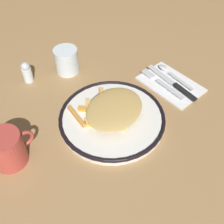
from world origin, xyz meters
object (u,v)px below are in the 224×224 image
at_px(fries_heap, 112,109).
at_px(coffee_mug, 7,149).
at_px(plate, 112,118).
at_px(salt_shaker, 27,72).
at_px(water_glass, 67,61).
at_px(spoon, 170,73).
at_px(knife, 175,85).
at_px(fork, 162,83).
at_px(napkin, 171,83).

xyz_separation_m(fries_heap, coffee_mug, (-0.28, 0.04, 0.01)).
height_order(plate, coffee_mug, coffee_mug).
bearing_deg(coffee_mug, salt_shaker, 57.14).
bearing_deg(water_glass, salt_shaker, 165.89).
bearing_deg(spoon, plate, -170.72).
bearing_deg(salt_shaker, water_glass, -14.11).
xyz_separation_m(knife, spoon, (0.03, 0.05, 0.00)).
bearing_deg(fries_heap, spoon, 8.25).
height_order(fork, spoon, spoon).
xyz_separation_m(napkin, knife, (-0.00, -0.02, 0.01)).
bearing_deg(knife, fork, 132.13).
relative_size(plate, napkin, 1.54).
relative_size(fork, knife, 0.84).
bearing_deg(coffee_mug, water_glass, 37.31).
bearing_deg(coffee_mug, napkin, -3.99).
xyz_separation_m(plate, water_glass, (0.01, 0.27, 0.03)).
relative_size(spoon, salt_shaker, 2.10).
distance_m(fork, knife, 0.04).
xyz_separation_m(coffee_mug, salt_shaker, (0.17, 0.26, -0.01)).
xyz_separation_m(plate, salt_shaker, (-0.11, 0.30, 0.03)).
xyz_separation_m(fries_heap, fork, (0.21, 0.02, -0.03)).
xyz_separation_m(knife, coffee_mug, (-0.53, 0.06, 0.04)).
bearing_deg(plate, fries_heap, 55.47).
bearing_deg(fork, water_glass, 129.17).
height_order(water_glass, coffee_mug, coffee_mug).
bearing_deg(spoon, water_glass, 138.92).
distance_m(spoon, coffee_mug, 0.55).
bearing_deg(knife, napkin, 89.28).
xyz_separation_m(plate, knife, (0.24, -0.01, 0.00)).
bearing_deg(plate, spoon, 9.28).
height_order(fries_heap, water_glass, water_glass).
bearing_deg(water_glass, fork, -50.83).
height_order(napkin, knife, knife).
xyz_separation_m(fries_heap, salt_shaker, (-0.12, 0.30, -0.00)).
relative_size(knife, water_glass, 2.47).
bearing_deg(coffee_mug, plate, -9.39).
relative_size(knife, coffee_mug, 1.85).
xyz_separation_m(water_glass, coffee_mug, (-0.29, -0.22, 0.00)).
bearing_deg(knife, coffee_mug, 173.97).
relative_size(plate, fork, 1.71).
distance_m(fries_heap, water_glass, 0.27).
height_order(fries_heap, salt_shaker, salt_shaker).
relative_size(fork, salt_shaker, 2.44).
bearing_deg(fork, coffee_mug, 177.19).
height_order(fork, salt_shaker, salt_shaker).
relative_size(fork, spoon, 1.16).
distance_m(napkin, salt_shaker, 0.47).
relative_size(coffee_mug, salt_shaker, 1.57).
height_order(fork, coffee_mug, coffee_mug).
height_order(fries_heap, spoon, fries_heap).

